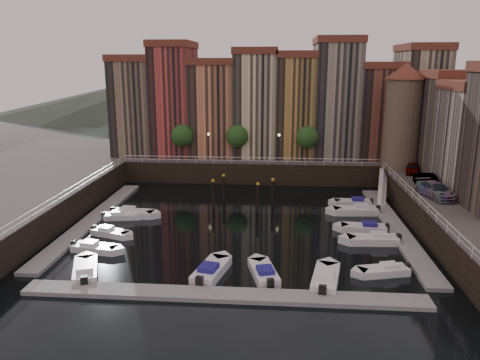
# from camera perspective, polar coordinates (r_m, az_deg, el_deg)

# --- Properties ---
(ground) EXTENTS (200.00, 200.00, 0.00)m
(ground) POSITION_cam_1_polar(r_m,az_deg,el_deg) (51.10, 0.12, -5.10)
(ground) COLOR black
(ground) RESTS_ON ground
(quay_far) EXTENTS (80.00, 20.00, 3.00)m
(quay_far) POSITION_cam_1_polar(r_m,az_deg,el_deg) (75.77, 1.67, 2.41)
(quay_far) COLOR black
(quay_far) RESTS_ON ground
(dock_left) EXTENTS (2.00, 28.00, 0.35)m
(dock_left) POSITION_cam_1_polar(r_m,az_deg,el_deg) (53.80, -17.49, -4.58)
(dock_left) COLOR gray
(dock_left) RESTS_ON ground
(dock_right) EXTENTS (2.00, 28.00, 0.35)m
(dock_right) POSITION_cam_1_polar(r_m,az_deg,el_deg) (51.47, 18.40, -5.50)
(dock_right) COLOR gray
(dock_right) RESTS_ON ground
(dock_near) EXTENTS (30.00, 2.00, 0.35)m
(dock_near) POSITION_cam_1_polar(r_m,az_deg,el_deg) (35.46, -2.10, -13.82)
(dock_near) COLOR gray
(dock_near) RESTS_ON ground
(mountains) EXTENTS (145.00, 100.00, 18.00)m
(mountains) POSITION_cam_1_polar(r_m,az_deg,el_deg) (158.39, 3.94, 10.78)
(mountains) COLOR #2D382D
(mountains) RESTS_ON ground
(far_terrace) EXTENTS (48.70, 10.30, 17.50)m
(far_terrace) POSITION_cam_1_polar(r_m,az_deg,el_deg) (71.87, 4.29, 9.36)
(far_terrace) COLOR #816A52
(far_terrace) RESTS_ON quay_far
(corner_tower) EXTENTS (5.20, 5.20, 13.80)m
(corner_tower) POSITION_cam_1_polar(r_m,az_deg,el_deg) (65.03, 19.21, 7.47)
(corner_tower) COLOR #6B5B4C
(corner_tower) RESTS_ON quay_right
(promenade_trees) EXTENTS (21.20, 3.20, 5.20)m
(promenade_trees) POSITION_cam_1_polar(r_m,az_deg,el_deg) (67.30, 0.21, 5.34)
(promenade_trees) COLOR black
(promenade_trees) RESTS_ON quay_far
(street_lamps) EXTENTS (10.36, 0.36, 4.18)m
(street_lamps) POSITION_cam_1_polar(r_m,az_deg,el_deg) (66.40, 0.43, 4.62)
(street_lamps) COLOR black
(street_lamps) RESTS_ON quay_far
(railings) EXTENTS (36.08, 34.04, 0.52)m
(railings) POSITION_cam_1_polar(r_m,az_deg,el_deg) (54.70, 0.53, 0.33)
(railings) COLOR white
(railings) RESTS_ON ground
(gangway) EXTENTS (2.78, 8.32, 3.73)m
(gangway) POSITION_cam_1_polar(r_m,az_deg,el_deg) (61.45, 16.99, -0.56)
(gangway) COLOR white
(gangway) RESTS_ON ground
(mooring_pilings) EXTENTS (7.39, 4.22, 3.78)m
(mooring_pilings) POSITION_cam_1_polar(r_m,az_deg,el_deg) (55.85, 0.19, -1.66)
(mooring_pilings) COLOR black
(mooring_pilings) RESTS_ON ground
(boat_left_0) EXTENTS (4.57, 2.25, 1.03)m
(boat_left_0) POSITION_cam_1_polar(r_m,az_deg,el_deg) (45.21, -17.35, -7.91)
(boat_left_0) COLOR white
(boat_left_0) RESTS_ON ground
(boat_left_1) EXTENTS (4.29, 2.76, 0.97)m
(boat_left_1) POSITION_cam_1_polar(r_m,az_deg,el_deg) (48.80, -15.57, -6.17)
(boat_left_1) COLOR white
(boat_left_1) RESTS_ON ground
(boat_left_2) EXTENTS (4.31, 2.15, 0.97)m
(boat_left_2) POSITION_cam_1_polar(r_m,az_deg,el_deg) (53.58, -14.23, -4.26)
(boat_left_2) COLOR white
(boat_left_2) RESTS_ON ground
(boat_left_3) EXTENTS (5.10, 2.28, 1.15)m
(boat_left_3) POSITION_cam_1_polar(r_m,az_deg,el_deg) (54.09, -13.02, -3.95)
(boat_left_3) COLOR white
(boat_left_3) RESTS_ON ground
(boat_right_0) EXTENTS (4.44, 2.53, 0.99)m
(boat_right_0) POSITION_cam_1_polar(r_m,az_deg,el_deg) (40.53, 17.18, -10.51)
(boat_right_0) COLOR white
(boat_right_0) RESTS_ON ground
(boat_right_1) EXTENTS (5.10, 2.10, 1.16)m
(boat_right_1) POSITION_cam_1_polar(r_m,az_deg,el_deg) (46.80, 16.00, -6.99)
(boat_right_1) COLOR white
(boat_right_1) RESTS_ON ground
(boat_right_2) EXTENTS (4.83, 1.97, 1.10)m
(boat_right_2) POSITION_cam_1_polar(r_m,az_deg,el_deg) (49.78, 14.95, -5.67)
(boat_right_2) COLOR white
(boat_right_2) RESTS_ON ground
(boat_right_3) EXTENTS (5.31, 2.24, 1.21)m
(boat_right_3) POSITION_cam_1_polar(r_m,az_deg,el_deg) (55.17, 14.02, -3.63)
(boat_right_3) COLOR white
(boat_right_3) RESTS_ON ground
(boat_right_4) EXTENTS (4.56, 1.74, 1.04)m
(boat_right_4) POSITION_cam_1_polar(r_m,az_deg,el_deg) (58.42, 13.67, -2.68)
(boat_right_4) COLOR white
(boat_right_4) RESTS_ON ground
(boat_near_0) EXTENTS (3.42, 5.17, 1.17)m
(boat_near_0) POSITION_cam_1_polar(r_m,az_deg,el_deg) (40.66, -18.33, -10.43)
(boat_near_0) COLOR white
(boat_near_0) RESTS_ON ground
(boat_near_1) EXTENTS (2.94, 5.38, 1.20)m
(boat_near_1) POSITION_cam_1_polar(r_m,az_deg,el_deg) (38.68, -3.57, -10.98)
(boat_near_1) COLOR white
(boat_near_1) RESTS_ON ground
(boat_near_2) EXTENTS (2.84, 4.97, 1.11)m
(boat_near_2) POSITION_cam_1_polar(r_m,az_deg,el_deg) (38.37, 2.93, -11.23)
(boat_near_2) COLOR white
(boat_near_2) RESTS_ON ground
(boat_near_3) EXTENTS (2.80, 5.40, 1.21)m
(boat_near_3) POSITION_cam_1_polar(r_m,az_deg,el_deg) (37.90, 10.39, -11.74)
(boat_near_3) COLOR white
(boat_near_3) RESTS_ON ground
(car_a) EXTENTS (2.50, 4.18, 1.33)m
(car_a) POSITION_cam_1_polar(r_m,az_deg,el_deg) (63.49, 20.27, 1.26)
(car_a) COLOR gray
(car_a) RESTS_ON quay_right
(car_b) EXTENTS (2.09, 4.84, 1.55)m
(car_b) POSITION_cam_1_polar(r_m,az_deg,el_deg) (56.67, 21.89, -0.23)
(car_b) COLOR gray
(car_b) RESTS_ON quay_right
(car_c) EXTENTS (3.50, 5.81, 1.57)m
(car_c) POSITION_cam_1_polar(r_m,az_deg,el_deg) (52.99, 22.71, -1.24)
(car_c) COLOR gray
(car_c) RESTS_ON quay_right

